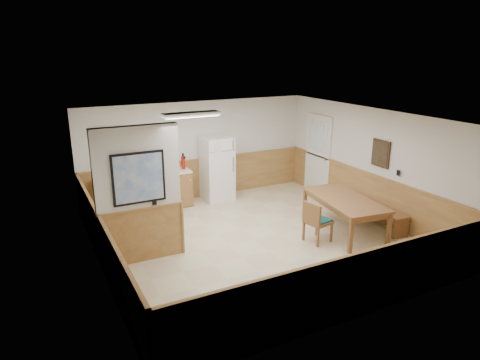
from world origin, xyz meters
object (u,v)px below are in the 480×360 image
refrigerator (217,168)px  soap_bottle (119,173)px  dining_chair (315,219)px  fire_extinguisher (183,162)px  dining_bench (377,210)px  dining_table (345,202)px

refrigerator → soap_bottle: bearing=178.5°
dining_chair → fire_extinguisher: 3.72m
dining_bench → fire_extinguisher: size_ratio=4.24×
dining_table → dining_bench: bearing=6.3°
refrigerator → dining_chair: 3.36m
dining_chair → fire_extinguisher: (-1.53, 3.34, 0.58)m
dining_chair → fire_extinguisher: fire_extinguisher is taller
dining_bench → fire_extinguisher: fire_extinguisher is taller
dining_table → dining_bench: size_ratio=1.25×
dining_bench → dining_chair: dining_chair is taller
refrigerator → soap_bottle: 2.45m
fire_extinguisher → soap_bottle: bearing=-156.4°
dining_table → soap_bottle: soap_bottle is taller
dining_table → dining_chair: 0.89m
dining_table → fire_extinguisher: 4.01m
dining_table → refrigerator: bearing=123.9°
dining_table → dining_bench: (0.91, -0.03, -0.32)m
refrigerator → fire_extinguisher: size_ratio=4.14×
dining_bench → soap_bottle: bearing=152.0°
refrigerator → dining_table: (1.52, -3.13, -0.16)m
dining_bench → soap_bottle: size_ratio=8.61×
dining_bench → fire_extinguisher: bearing=141.0°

